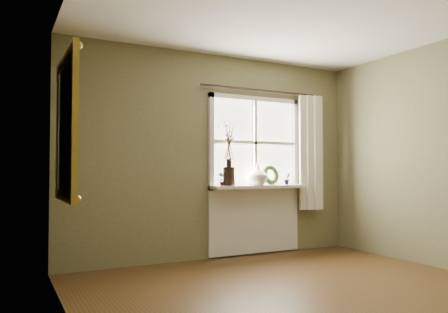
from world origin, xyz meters
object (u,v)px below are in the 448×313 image
wreath (271,177)px  gilt_mirror (65,127)px  cream_vase (258,175)px  dark_jug (229,176)px

wreath → gilt_mirror: gilt_mirror is taller
cream_vase → gilt_mirror: (-2.49, -0.81, 0.44)m
dark_jug → cream_vase: size_ratio=0.86×
cream_vase → wreath: size_ratio=1.01×
cream_vase → wreath: (0.23, 0.04, -0.03)m
wreath → gilt_mirror: bearing=-172.3°
dark_jug → gilt_mirror: (-2.06, -0.81, 0.46)m
gilt_mirror → cream_vase: bearing=18.0°
cream_vase → gilt_mirror: size_ratio=0.21×
dark_jug → wreath: 0.66m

